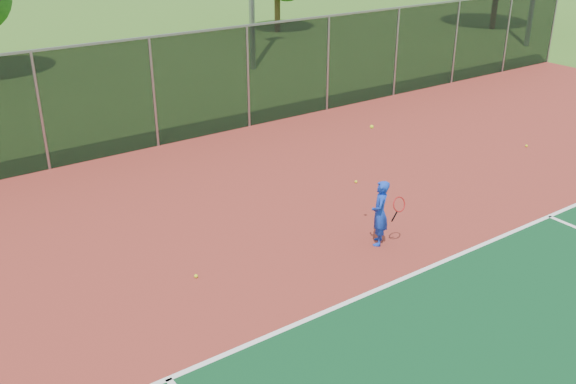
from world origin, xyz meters
name	(u,v)px	position (x,y,z in m)	size (l,w,h in m)	color
court_apron	(532,264)	(0.00, 2.00, 0.01)	(30.00, 20.00, 0.02)	maroon
fence_back	(248,76)	(0.00, 12.00, 1.56)	(30.00, 0.06, 3.03)	black
tennis_player	(380,213)	(-1.83, 4.25, 0.70)	(0.59, 0.70, 2.49)	#143AC4
practice_ball_0	(356,182)	(-0.21, 6.81, 0.06)	(0.07, 0.07, 0.07)	yellow
practice_ball_4	(526,146)	(5.31, 5.98, 0.06)	(0.07, 0.07, 0.07)	yellow
practice_ball_5	(196,276)	(-5.40, 5.19, 0.06)	(0.07, 0.07, 0.07)	yellow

